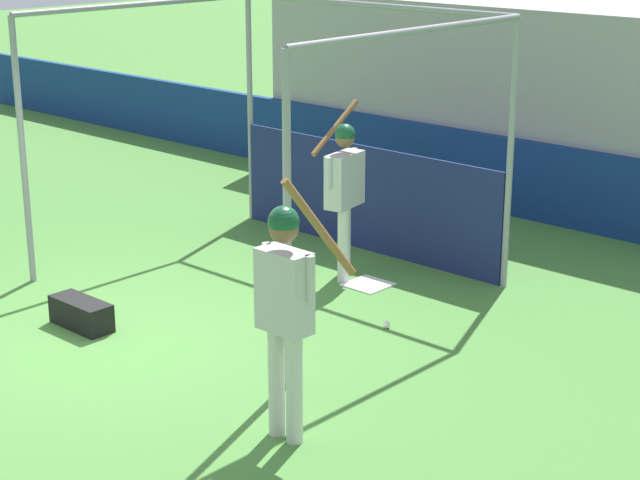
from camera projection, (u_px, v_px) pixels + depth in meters
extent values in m
plane|color=#477F38|center=(112.00, 340.00, 10.11)|extent=(60.00, 60.00, 0.00)
cube|color=navy|center=(486.00, 172.00, 14.33)|extent=(24.00, 0.12, 1.03)
cube|color=#9E9E99|center=(554.00, 95.00, 15.26)|extent=(8.15, 3.20, 2.68)
cube|color=#195B33|center=(326.00, 97.00, 16.61)|extent=(0.45, 0.40, 0.10)
cube|color=#195B33|center=(334.00, 81.00, 16.67)|extent=(0.45, 0.06, 0.40)
cube|color=#195B33|center=(353.00, 101.00, 16.26)|extent=(0.45, 0.40, 0.10)
cube|color=#195B33|center=(361.00, 85.00, 16.32)|extent=(0.45, 0.06, 0.40)
cube|color=#195B33|center=(381.00, 106.00, 15.91)|extent=(0.45, 0.40, 0.10)
cube|color=#195B33|center=(389.00, 89.00, 15.96)|extent=(0.45, 0.06, 0.40)
cube|color=#195B33|center=(410.00, 110.00, 15.55)|extent=(0.45, 0.40, 0.10)
cube|color=#195B33|center=(418.00, 93.00, 15.61)|extent=(0.45, 0.06, 0.40)
cube|color=#195B33|center=(441.00, 115.00, 15.20)|extent=(0.45, 0.40, 0.10)
cube|color=#195B33|center=(449.00, 98.00, 15.25)|extent=(0.45, 0.06, 0.40)
cube|color=#195B33|center=(473.00, 120.00, 14.84)|extent=(0.45, 0.40, 0.10)
cube|color=#195B33|center=(481.00, 102.00, 14.90)|extent=(0.45, 0.06, 0.40)
cube|color=#195B33|center=(507.00, 125.00, 14.49)|extent=(0.45, 0.40, 0.10)
cube|color=#195B33|center=(515.00, 107.00, 14.55)|extent=(0.45, 0.06, 0.40)
cube|color=#195B33|center=(542.00, 131.00, 14.13)|extent=(0.45, 0.40, 0.10)
cube|color=#195B33|center=(550.00, 112.00, 14.19)|extent=(0.45, 0.06, 0.40)
cube|color=#195B33|center=(579.00, 137.00, 13.78)|extent=(0.45, 0.40, 0.10)
cube|color=#195B33|center=(587.00, 117.00, 13.84)|extent=(0.45, 0.06, 0.40)
cube|color=#195B33|center=(618.00, 143.00, 13.43)|extent=(0.45, 0.40, 0.10)
cube|color=#195B33|center=(627.00, 123.00, 13.48)|extent=(0.45, 0.06, 0.40)
cube|color=#195B33|center=(360.00, 66.00, 17.06)|extent=(0.45, 0.40, 0.10)
cube|color=#195B33|center=(368.00, 50.00, 17.11)|extent=(0.45, 0.06, 0.40)
cube|color=#195B33|center=(387.00, 69.00, 16.70)|extent=(0.45, 0.40, 0.10)
cube|color=#195B33|center=(394.00, 53.00, 16.76)|extent=(0.45, 0.06, 0.40)
cube|color=#195B33|center=(415.00, 73.00, 16.35)|extent=(0.45, 0.40, 0.10)
cube|color=#195B33|center=(422.00, 57.00, 16.41)|extent=(0.45, 0.06, 0.40)
cube|color=#195B33|center=(444.00, 77.00, 15.99)|extent=(0.45, 0.40, 0.10)
cube|color=#195B33|center=(452.00, 60.00, 16.05)|extent=(0.45, 0.06, 0.40)
cube|color=#195B33|center=(474.00, 81.00, 15.64)|extent=(0.45, 0.40, 0.10)
cube|color=#195B33|center=(482.00, 64.00, 15.70)|extent=(0.45, 0.06, 0.40)
cube|color=#195B33|center=(506.00, 85.00, 15.29)|extent=(0.45, 0.40, 0.10)
cube|color=#195B33|center=(514.00, 67.00, 15.34)|extent=(0.45, 0.06, 0.40)
cube|color=#195B33|center=(540.00, 89.00, 14.93)|extent=(0.45, 0.40, 0.10)
cube|color=#195B33|center=(548.00, 71.00, 14.99)|extent=(0.45, 0.06, 0.40)
cube|color=#195B33|center=(575.00, 93.00, 14.58)|extent=(0.45, 0.40, 0.10)
cube|color=#195B33|center=(583.00, 75.00, 14.64)|extent=(0.45, 0.06, 0.40)
cube|color=#195B33|center=(612.00, 98.00, 14.22)|extent=(0.45, 0.40, 0.10)
cube|color=#195B33|center=(619.00, 79.00, 14.28)|extent=(0.45, 0.06, 0.40)
cube|color=#195B33|center=(392.00, 36.00, 17.50)|extent=(0.45, 0.40, 0.10)
cube|color=#195B33|center=(399.00, 21.00, 17.56)|extent=(0.45, 0.06, 0.40)
cube|color=#195B33|center=(419.00, 39.00, 17.15)|extent=(0.45, 0.40, 0.10)
cube|color=#195B33|center=(426.00, 24.00, 17.20)|extent=(0.45, 0.06, 0.40)
cube|color=#195B33|center=(447.00, 42.00, 16.79)|extent=(0.45, 0.40, 0.10)
cube|color=#195B33|center=(454.00, 26.00, 16.85)|extent=(0.45, 0.06, 0.40)
cube|color=#195B33|center=(476.00, 45.00, 16.44)|extent=(0.45, 0.40, 0.10)
cube|color=#195B33|center=(483.00, 29.00, 16.50)|extent=(0.45, 0.06, 0.40)
cube|color=#195B33|center=(506.00, 48.00, 16.08)|extent=(0.45, 0.40, 0.10)
cube|color=#195B33|center=(513.00, 31.00, 16.14)|extent=(0.45, 0.06, 0.40)
cube|color=#195B33|center=(538.00, 51.00, 15.73)|extent=(0.45, 0.40, 0.10)
cube|color=#195B33|center=(545.00, 34.00, 15.79)|extent=(0.45, 0.06, 0.40)
cube|color=#195B33|center=(571.00, 55.00, 15.38)|extent=(0.45, 0.40, 0.10)
cube|color=#195B33|center=(578.00, 37.00, 15.43)|extent=(0.45, 0.06, 0.40)
cube|color=#195B33|center=(606.00, 58.00, 15.02)|extent=(0.45, 0.40, 0.10)
cube|color=#195B33|center=(613.00, 40.00, 15.08)|extent=(0.45, 0.06, 0.40)
cube|color=#195B33|center=(422.00, 8.00, 17.94)|extent=(0.45, 0.40, 0.10)
cube|color=#195B33|center=(449.00, 10.00, 17.59)|extent=(0.45, 0.40, 0.10)
cube|color=#195B33|center=(477.00, 12.00, 17.23)|extent=(0.45, 0.40, 0.10)
cube|color=#195B33|center=(506.00, 15.00, 16.88)|extent=(0.45, 0.40, 0.10)
cube|color=#195B33|center=(536.00, 17.00, 16.53)|extent=(0.45, 0.40, 0.10)
cube|color=#195B33|center=(543.00, 1.00, 16.58)|extent=(0.45, 0.06, 0.40)
cube|color=#195B33|center=(567.00, 19.00, 16.17)|extent=(0.45, 0.40, 0.10)
cube|color=#195B33|center=(574.00, 3.00, 16.23)|extent=(0.45, 0.06, 0.40)
cube|color=#195B33|center=(600.00, 22.00, 15.82)|extent=(0.45, 0.40, 0.10)
cube|color=#195B33|center=(607.00, 5.00, 15.88)|extent=(0.45, 0.06, 0.40)
cube|color=#195B33|center=(635.00, 25.00, 15.46)|extent=(0.45, 0.40, 0.10)
cylinder|color=gray|center=(23.00, 153.00, 11.28)|extent=(0.07, 0.07, 2.87)
cylinder|color=gray|center=(287.00, 224.00, 8.77)|extent=(0.07, 0.07, 2.87)
cylinder|color=gray|center=(250.00, 110.00, 13.63)|extent=(0.07, 0.07, 2.87)
cylinder|color=gray|center=(510.00, 156.00, 11.12)|extent=(0.07, 0.07, 2.87)
cylinder|color=gray|center=(141.00, 4.00, 12.03)|extent=(0.06, 3.34, 0.06)
cylinder|color=gray|center=(416.00, 30.00, 9.52)|extent=(0.06, 3.34, 0.06)
cylinder|color=gray|center=(369.00, 5.00, 11.95)|extent=(3.90, 0.06, 0.06)
cube|color=navy|center=(365.00, 198.00, 12.61)|extent=(3.83, 0.03, 1.26)
cube|color=white|center=(368.00, 284.00, 11.57)|extent=(0.44, 0.44, 0.02)
cylinder|color=silver|center=(344.00, 246.00, 11.56)|extent=(0.15, 0.15, 0.83)
cylinder|color=silver|center=(345.00, 239.00, 11.80)|extent=(0.15, 0.15, 0.83)
cube|color=#B7B7B7|center=(345.00, 180.00, 11.47)|extent=(0.30, 0.53, 0.58)
sphere|color=brown|center=(345.00, 138.00, 11.33)|extent=(0.21, 0.21, 0.21)
sphere|color=#144C2D|center=(345.00, 134.00, 11.32)|extent=(0.22, 0.22, 0.22)
cylinder|color=#B7B7B7|center=(329.00, 172.00, 11.24)|extent=(0.08, 0.08, 0.32)
cylinder|color=#B7B7B7|center=(354.00, 163.00, 11.66)|extent=(0.08, 0.08, 0.32)
cylinder|color=brown|center=(335.00, 127.00, 11.70)|extent=(0.06, 0.74, 0.54)
sphere|color=brown|center=(359.00, 154.00, 11.55)|extent=(0.08, 0.08, 0.08)
cylinder|color=silver|center=(276.00, 381.00, 8.20)|extent=(0.13, 0.13, 0.89)
cylinder|color=silver|center=(294.00, 389.00, 8.07)|extent=(0.13, 0.13, 0.89)
cube|color=#B7B7B7|center=(284.00, 291.00, 7.91)|extent=(0.43, 0.22, 0.63)
sphere|color=brown|center=(284.00, 228.00, 7.76)|extent=(0.22, 0.22, 0.22)
sphere|color=#144C2D|center=(284.00, 222.00, 7.74)|extent=(0.23, 0.23, 0.23)
cylinder|color=#B7B7B7|center=(267.00, 265.00, 8.04)|extent=(0.07, 0.07, 0.35)
cylinder|color=#B7B7B7|center=(310.00, 279.00, 7.75)|extent=(0.07, 0.07, 0.35)
cylinder|color=brown|center=(319.00, 228.00, 7.50)|extent=(0.30, 0.54, 0.77)
sphere|color=brown|center=(306.00, 267.00, 7.83)|extent=(0.08, 0.08, 0.08)
cube|color=black|center=(81.00, 314.00, 10.39)|extent=(0.70, 0.28, 0.28)
sphere|color=white|center=(387.00, 325.00, 10.39)|extent=(0.07, 0.07, 0.07)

